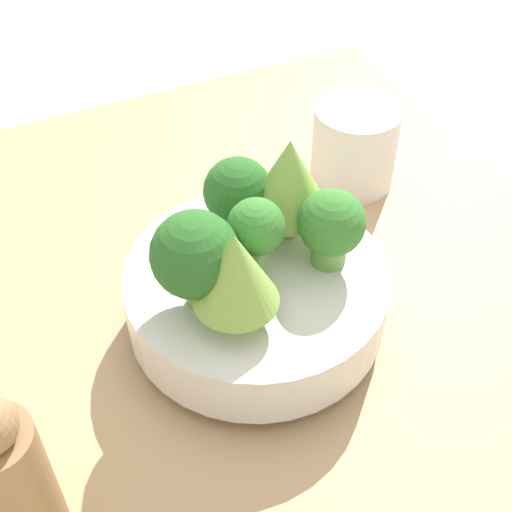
% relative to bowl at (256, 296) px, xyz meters
% --- Properties ---
extents(ground_plane, '(6.00, 6.00, 0.00)m').
position_rel_bowl_xyz_m(ground_plane, '(-0.03, 0.01, -0.08)').
color(ground_plane, silver).
extents(table, '(0.85, 0.69, 0.05)m').
position_rel_bowl_xyz_m(table, '(-0.03, 0.01, -0.06)').
color(table, tan).
rests_on(table, ground_plane).
extents(bowl, '(0.22, 0.22, 0.07)m').
position_rel_bowl_xyz_m(bowl, '(0.00, 0.00, 0.00)').
color(bowl, silver).
rests_on(bowl, table).
extents(broccoli_floret_right, '(0.06, 0.06, 0.07)m').
position_rel_bowl_xyz_m(broccoli_floret_right, '(0.06, -0.01, 0.07)').
color(broccoli_floret_right, '#609347').
rests_on(broccoli_floret_right, bowl).
extents(broccoli_floret_front, '(0.05, 0.05, 0.07)m').
position_rel_bowl_xyz_m(broccoli_floret_front, '(-0.01, -0.06, 0.07)').
color(broccoli_floret_front, '#6BA34C').
rests_on(broccoli_floret_front, bowl).
extents(romanesco_piece_near, '(0.07, 0.07, 0.10)m').
position_rel_bowl_xyz_m(romanesco_piece_near, '(0.03, -0.05, 0.09)').
color(romanesco_piece_near, '#609347').
rests_on(romanesco_piece_near, bowl).
extents(broccoli_floret_back, '(0.07, 0.07, 0.09)m').
position_rel_bowl_xyz_m(broccoli_floret_back, '(-0.01, 0.05, 0.08)').
color(broccoli_floret_back, '#6BA34C').
rests_on(broccoli_floret_back, bowl).
extents(broccoli_floret_center, '(0.05, 0.05, 0.07)m').
position_rel_bowl_xyz_m(broccoli_floret_center, '(-0.00, -0.00, 0.08)').
color(broccoli_floret_center, '#7AB256').
rests_on(broccoli_floret_center, bowl).
extents(romanesco_piece_far, '(0.07, 0.07, 0.09)m').
position_rel_bowl_xyz_m(romanesco_piece_far, '(-0.04, 0.03, 0.08)').
color(romanesco_piece_far, '#6BA34C').
rests_on(romanesco_piece_far, bowl).
extents(cup, '(0.09, 0.09, 0.09)m').
position_rel_bowl_xyz_m(cup, '(0.14, -0.18, 0.01)').
color(cup, silver).
rests_on(cup, table).
extents(pepper_mill, '(0.05, 0.05, 0.15)m').
position_rel_bowl_xyz_m(pepper_mill, '(-0.10, 0.22, 0.03)').
color(pepper_mill, '#997047').
rests_on(pepper_mill, table).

